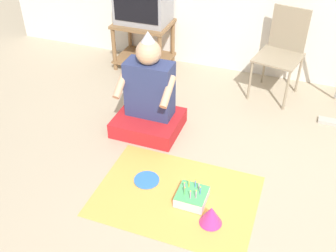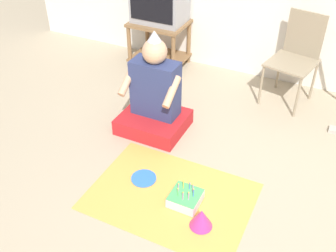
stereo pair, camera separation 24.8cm
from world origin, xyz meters
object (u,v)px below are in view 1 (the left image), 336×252
object	(u,v)px
tv	(143,0)
birthday_cake	(192,196)
party_hat_blue	(211,215)
person_seated	(149,100)
folding_chair	(283,48)
paper_plate	(147,180)

from	to	relation	value
tv	birthday_cake	xyz separation A→B (m)	(1.15, -1.87, -0.71)
tv	party_hat_blue	distance (m)	2.51
person_seated	folding_chair	bearing A→B (deg)	46.81
birthday_cake	party_hat_blue	xyz separation A→B (m)	(0.18, -0.15, 0.03)
folding_chair	person_seated	xyz separation A→B (m)	(-0.98, -1.04, -0.19)
folding_chair	person_seated	bearing A→B (deg)	-133.19
birthday_cake	paper_plate	world-z (taller)	birthday_cake
folding_chair	party_hat_blue	xyz separation A→B (m)	(-0.17, -1.92, -0.41)
person_seated	party_hat_blue	distance (m)	1.21
person_seated	paper_plate	size ratio (longest dim) A/B	4.70
tv	folding_chair	xyz separation A→B (m)	(1.50, -0.09, -0.27)
party_hat_blue	paper_plate	distance (m)	0.61
tv	party_hat_blue	xyz separation A→B (m)	(1.33, -2.01, -0.68)
tv	paper_plate	distance (m)	2.08
tv	folding_chair	world-z (taller)	tv
folding_chair	paper_plate	distance (m)	1.90
folding_chair	birthday_cake	xyz separation A→B (m)	(-0.35, -1.77, -0.44)
folding_chair	birthday_cake	bearing A→B (deg)	-101.16
folding_chair	person_seated	size ratio (longest dim) A/B	0.94
folding_chair	paper_plate	size ratio (longest dim) A/B	4.41
party_hat_blue	person_seated	bearing A→B (deg)	132.61
party_hat_blue	paper_plate	xyz separation A→B (m)	(-0.57, 0.23, -0.07)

